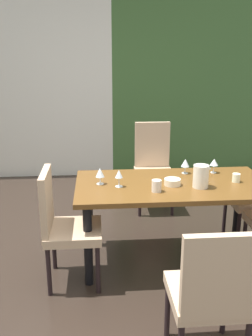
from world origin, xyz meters
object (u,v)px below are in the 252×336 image
at_px(chair_left_near, 63,222).
at_px(cup_right, 157,186).
at_px(dining_table, 172,193).
at_px(chair_head_near, 212,292).
at_px(cup_rear, 236,178).
at_px(wine_glass_front, 214,163).
at_px(wine_glass_center, 100,173).
at_px(serving_bowl_corner, 172,182).
at_px(chair_head_far, 153,163).
at_px(pitcher_near_shelf, 201,176).
at_px(wine_glass_north, 185,163).
at_px(wine_glass_west, 119,175).

bearing_deg(chair_left_near, cup_right, 95.26).
height_order(dining_table, chair_head_near, chair_head_near).
height_order(chair_head_near, cup_rear, chair_head_near).
bearing_deg(dining_table, chair_left_near, -164.18).
distance_m(cup_right, cup_rear, 0.75).
relative_size(dining_table, wine_glass_front, 12.43).
distance_m(wine_glass_center, serving_bowl_corner, 0.62).
bearing_deg(chair_head_far, cup_right, 82.26).
bearing_deg(pitcher_near_shelf, dining_table, 149.52).
height_order(dining_table, serving_bowl_corner, serving_bowl_corner).
height_order(chair_head_far, pitcher_near_shelf, chair_head_far).
height_order(chair_left_near, pitcher_near_shelf, chair_left_near).
distance_m(chair_head_far, chair_left_near, 1.78).
relative_size(chair_left_near, cup_rear, 12.79).
bearing_deg(chair_head_near, chair_head_far, 89.05).
xyz_separation_m(chair_head_far, serving_bowl_corner, (-0.04, -1.29, 0.21)).
bearing_deg(wine_glass_center, wine_glass_front, 12.37).
height_order(chair_left_near, cup_right, chair_left_near).
relative_size(chair_head_near, wine_glass_north, 6.80).
xyz_separation_m(wine_glass_north, cup_rear, (0.39, -0.27, -0.06)).
relative_size(dining_table, chair_head_far, 1.62).
height_order(cup_right, pitcher_near_shelf, pitcher_near_shelf).
xyz_separation_m(dining_table, wine_glass_front, (0.44, 0.26, 0.19)).
distance_m(chair_head_near, wine_glass_west, 1.30).
height_order(wine_glass_west, cup_rear, wine_glass_west).
height_order(chair_head_far, wine_glass_front, chair_head_far).
xyz_separation_m(chair_head_near, serving_bowl_corner, (0.01, 1.18, 0.24)).
relative_size(chair_head_far, cup_right, 10.62).
height_order(wine_glass_north, cup_right, wine_glass_north).
relative_size(chair_left_near, cup_right, 9.85).
xyz_separation_m(wine_glass_west, pitcher_near_shelf, (0.68, -0.07, -0.01)).
relative_size(cup_right, pitcher_near_shelf, 0.50).
xyz_separation_m(wine_glass_center, cup_rear, (1.18, -0.04, -0.06)).
distance_m(chair_left_near, pitcher_near_shelf, 1.18).
distance_m(chair_head_near, wine_glass_north, 1.53).
distance_m(dining_table, chair_head_far, 1.24).
height_order(dining_table, cup_right, cup_right).
bearing_deg(wine_glass_center, serving_bowl_corner, -6.83).
bearing_deg(wine_glass_north, chair_head_near, -97.06).
height_order(wine_glass_front, pitcher_near_shelf, pitcher_near_shelf).
bearing_deg(pitcher_near_shelf, wine_glass_north, 96.38).
bearing_deg(serving_bowl_corner, pitcher_near_shelf, -18.18).
distance_m(dining_table, wine_glass_front, 0.54).
relative_size(chair_head_far, pitcher_near_shelf, 5.33).
height_order(chair_left_near, wine_glass_north, chair_left_near).
distance_m(chair_left_near, wine_glass_center, 0.52).
xyz_separation_m(chair_left_near, wine_glass_center, (0.30, 0.29, 0.31)).
relative_size(wine_glass_north, cup_rear, 1.85).
bearing_deg(cup_right, serving_bowl_corner, 42.09).
height_order(dining_table, cup_rear, cup_rear).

